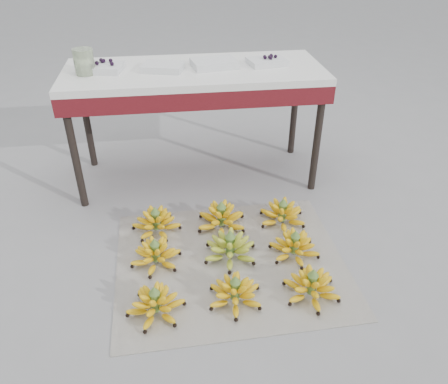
{
  "coord_description": "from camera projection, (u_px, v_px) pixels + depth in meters",
  "views": [
    {
      "loc": [
        -0.19,
        -1.85,
        1.65
      ],
      "look_at": [
        0.08,
        0.19,
        0.32
      ],
      "focal_mm": 35.0,
      "sensor_mm": 36.0,
      "label": 1
    }
  ],
  "objects": [
    {
      "name": "vendor_table",
      "position": [
        194.0,
        82.0,
        2.84
      ],
      "size": [
        1.67,
        0.67,
        0.8
      ],
      "color": "black",
      "rests_on": "ground"
    },
    {
      "name": "tray_far_left",
      "position": [
        101.0,
        67.0,
        2.73
      ],
      "size": [
        0.29,
        0.24,
        0.07
      ],
      "color": "silver",
      "rests_on": "vendor_table"
    },
    {
      "name": "bunch_back_center",
      "position": [
        221.0,
        218.0,
        2.66
      ],
      "size": [
        0.33,
        0.33,
        0.19
      ],
      "rotation": [
        0.0,
        0.0,
        -0.09
      ],
      "color": "#EAB60A",
      "rests_on": "newspaper_mat"
    },
    {
      "name": "tray_far_right",
      "position": [
        267.0,
        61.0,
        2.85
      ],
      "size": [
        0.27,
        0.22,
        0.06
      ],
      "color": "silver",
      "rests_on": "vendor_table"
    },
    {
      "name": "bunch_mid_right",
      "position": [
        294.0,
        246.0,
        2.45
      ],
      "size": [
        0.37,
        0.37,
        0.17
      ],
      "rotation": [
        0.0,
        0.0,
        0.43
      ],
      "color": "#EAB60A",
      "rests_on": "newspaper_mat"
    },
    {
      "name": "bunch_front_right",
      "position": [
        312.0,
        286.0,
        2.18
      ],
      "size": [
        0.3,
        0.3,
        0.18
      ],
      "rotation": [
        0.0,
        0.0,
        0.04
      ],
      "color": "#EAB60A",
      "rests_on": "newspaper_mat"
    },
    {
      "name": "glass_jar",
      "position": [
        84.0,
        62.0,
        2.65
      ],
      "size": [
        0.14,
        0.14,
        0.15
      ],
      "primitive_type": "cylinder",
      "rotation": [
        0.0,
        0.0,
        0.16
      ],
      "color": "beige",
      "rests_on": "vendor_table"
    },
    {
      "name": "tray_left",
      "position": [
        163.0,
        67.0,
        2.75
      ],
      "size": [
        0.29,
        0.24,
        0.04
      ],
      "color": "silver",
      "rests_on": "vendor_table"
    },
    {
      "name": "bunch_mid_left",
      "position": [
        156.0,
        255.0,
        2.39
      ],
      "size": [
        0.34,
        0.34,
        0.17
      ],
      "rotation": [
        0.0,
        0.0,
        -0.24
      ],
      "color": "#EAB60A",
      "rests_on": "newspaper_mat"
    },
    {
      "name": "bunch_front_center",
      "position": [
        235.0,
        293.0,
        2.15
      ],
      "size": [
        0.32,
        0.32,
        0.17
      ],
      "rotation": [
        0.0,
        0.0,
        0.16
      ],
      "color": "#EAB60A",
      "rests_on": "newspaper_mat"
    },
    {
      "name": "bunch_back_left",
      "position": [
        156.0,
        223.0,
        2.63
      ],
      "size": [
        0.33,
        0.33,
        0.18
      ],
      "rotation": [
        0.0,
        0.0,
        -0.16
      ],
      "color": "#EAB60A",
      "rests_on": "newspaper_mat"
    },
    {
      "name": "bunch_back_right",
      "position": [
        282.0,
        214.0,
        2.7
      ],
      "size": [
        0.3,
        0.3,
        0.18
      ],
      "rotation": [
        0.0,
        0.0,
        0.05
      ],
      "color": "#EAB60A",
      "rests_on": "newspaper_mat"
    },
    {
      "name": "bunch_mid_center",
      "position": [
        230.0,
        248.0,
        2.43
      ],
      "size": [
        0.33,
        0.33,
        0.19
      ],
      "rotation": [
        0.0,
        0.0,
        -0.08
      ],
      "color": "olive",
      "rests_on": "newspaper_mat"
    },
    {
      "name": "bunch_front_left",
      "position": [
        156.0,
        304.0,
        2.09
      ],
      "size": [
        0.3,
        0.3,
        0.17
      ],
      "rotation": [
        0.0,
        0.0,
        -0.08
      ],
      "color": "#EAB60A",
      "rests_on": "newspaper_mat"
    },
    {
      "name": "tray_right",
      "position": [
        214.0,
        63.0,
        2.8
      ],
      "size": [
        0.31,
        0.25,
        0.04
      ],
      "color": "silver",
      "rests_on": "vendor_table"
    },
    {
      "name": "newspaper_mat",
      "position": [
        230.0,
        262.0,
        2.43
      ],
      "size": [
        1.27,
        1.08,
        0.01
      ],
      "primitive_type": "cube",
      "rotation": [
        0.0,
        0.0,
        0.02
      ],
      "color": "silver",
      "rests_on": "ground"
    },
    {
      "name": "ground",
      "position": [
        214.0,
        258.0,
        2.46
      ],
      "size": [
        60.0,
        60.0,
        0.0
      ],
      "primitive_type": "plane",
      "color": "gray",
      "rests_on": "ground"
    }
  ]
}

